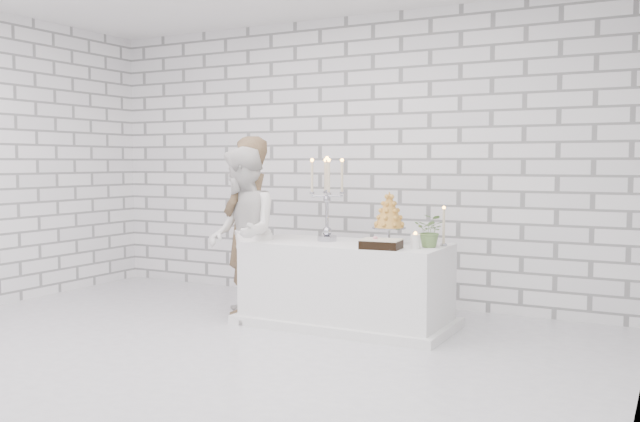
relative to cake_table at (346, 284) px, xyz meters
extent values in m
cube|color=silver|center=(-0.55, -1.37, -0.38)|extent=(6.00, 5.00, 0.01)
cube|color=white|center=(-0.55, 1.13, 1.12)|extent=(6.00, 0.01, 3.00)
cube|color=white|center=(0.00, 0.00, 0.00)|extent=(1.80, 0.80, 0.75)
imported|color=brown|center=(-1.04, -0.03, 0.48)|extent=(0.48, 0.67, 1.72)
imported|color=white|center=(-0.93, -0.28, 0.43)|extent=(0.97, 0.99, 1.61)
cube|color=black|center=(0.45, -0.25, 0.42)|extent=(0.34, 0.26, 0.08)
cylinder|color=white|center=(0.70, -0.11, 0.44)|extent=(0.10, 0.10, 0.12)
cylinder|color=beige|center=(0.85, 0.18, 0.54)|extent=(0.07, 0.07, 0.32)
imported|color=#417738|center=(0.78, 0.04, 0.52)|extent=(0.25, 0.22, 0.28)
camera|label=1|loc=(2.67, -5.54, 1.09)|focal=38.84mm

